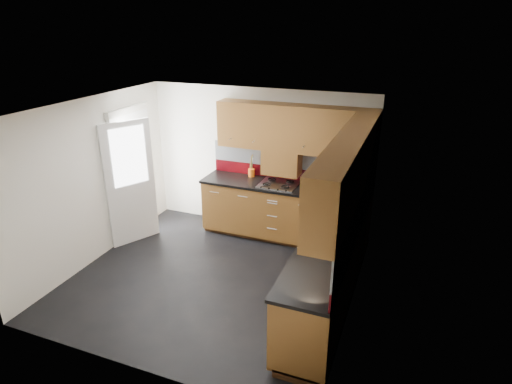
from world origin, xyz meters
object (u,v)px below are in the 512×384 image
at_px(food_processor, 336,214).
at_px(toaster, 361,188).
at_px(utensil_pot, 251,171).
at_px(gas_hob, 278,184).

bearing_deg(food_processor, toaster, 83.05).
relative_size(utensil_pot, toaster, 1.35).
height_order(gas_hob, toaster, toaster).
distance_m(utensil_pot, toaster, 1.83).
xyz_separation_m(gas_hob, utensil_pot, (-0.55, 0.23, 0.07)).
height_order(toaster, food_processor, food_processor).
height_order(gas_hob, utensil_pot, utensil_pot).
relative_size(gas_hob, toaster, 2.08).
xyz_separation_m(gas_hob, toaster, (1.27, 0.12, 0.07)).
bearing_deg(food_processor, gas_hob, 137.21).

